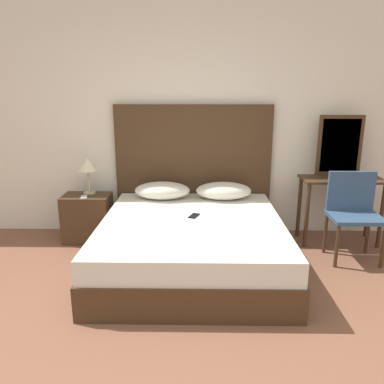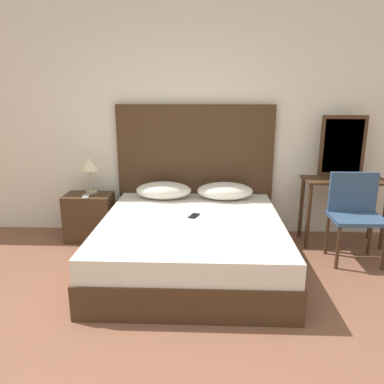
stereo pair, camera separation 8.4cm
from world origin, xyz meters
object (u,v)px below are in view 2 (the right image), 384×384
(table_lamp, at_px, (90,165))
(nightstand, at_px, (90,217))
(bed, at_px, (192,244))
(phone_on_bed, at_px, (194,216))
(phone_on_nightstand, at_px, (86,196))
(chair, at_px, (355,210))
(vanity_desk, at_px, (343,193))

(table_lamp, bearing_deg, nightstand, -108.03)
(bed, relative_size, nightstand, 3.52)
(phone_on_bed, distance_m, phone_on_nightstand, 1.34)
(bed, relative_size, table_lamp, 4.58)
(phone_on_nightstand, distance_m, chair, 2.90)
(table_lamp, bearing_deg, vanity_desk, -1.48)
(bed, distance_m, vanity_desk, 1.84)
(bed, relative_size, phone_on_bed, 11.68)
(phone_on_nightstand, xyz_separation_m, vanity_desk, (2.90, 0.09, 0.05))
(nightstand, xyz_separation_m, phone_on_nightstand, (0.00, -0.09, 0.28))
(nightstand, relative_size, table_lamp, 1.30)
(nightstand, distance_m, vanity_desk, 2.92)
(phone_on_bed, height_order, phone_on_nightstand, phone_on_nightstand)
(nightstand, height_order, vanity_desk, vanity_desk)
(phone_on_nightstand, height_order, vanity_desk, vanity_desk)
(table_lamp, relative_size, chair, 0.47)
(chair, bearing_deg, phone_on_nightstand, 173.68)
(nightstand, xyz_separation_m, table_lamp, (0.02, 0.07, 0.60))
(bed, xyz_separation_m, phone_on_bed, (0.02, 0.10, 0.26))
(bed, bearing_deg, chair, 9.57)
(phone_on_nightstand, relative_size, chair, 0.18)
(bed, relative_size, vanity_desk, 2.14)
(vanity_desk, distance_m, chair, 0.41)
(phone_on_nightstand, bearing_deg, phone_on_bed, -21.98)
(nightstand, bearing_deg, phone_on_nightstand, -87.15)
(phone_on_nightstand, bearing_deg, nightstand, 92.85)
(chair, bearing_deg, phone_on_bed, -173.65)
(bed, xyz_separation_m, nightstand, (-1.23, 0.69, 0.02))
(nightstand, xyz_separation_m, vanity_desk, (2.90, -0.00, 0.33))
(chair, bearing_deg, nightstand, 171.94)
(phone_on_bed, height_order, table_lamp, table_lamp)
(bed, xyz_separation_m, chair, (1.66, 0.28, 0.28))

